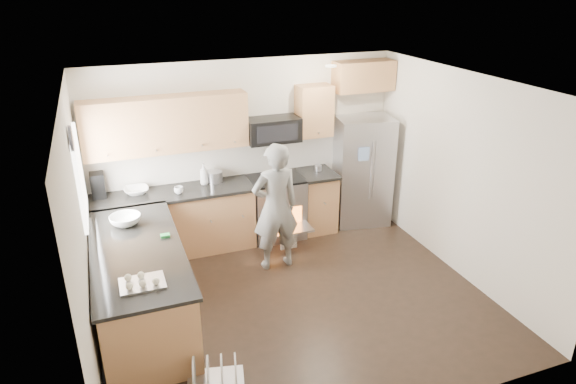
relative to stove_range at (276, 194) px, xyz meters
name	(u,v)px	position (x,y,z in m)	size (l,w,h in m)	color
ground	(295,299)	(-0.35, -1.69, -0.68)	(4.50, 4.50, 0.00)	black
room_shell	(292,171)	(-0.39, -1.68, 1.00)	(4.54, 4.04, 2.62)	silver
back_cabinet_run	(211,182)	(-0.94, 0.06, 0.29)	(4.45, 0.64, 2.50)	#BC844B
peninsula	(141,284)	(-2.10, -1.44, -0.21)	(0.96, 2.36, 1.04)	#BC844B
stove_range	(276,194)	(0.00, 0.00, 0.00)	(0.76, 0.97, 1.79)	#B7B7BC
refrigerator	(362,171)	(1.42, 0.01, 0.17)	(0.93, 0.78, 1.69)	#B7B7BC
person	(275,207)	(-0.30, -0.85, 0.19)	(0.63, 0.41, 1.73)	gray
dish_rack	(215,378)	(-1.58, -2.75, -0.59)	(0.62, 0.54, 0.34)	#B7B7BC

